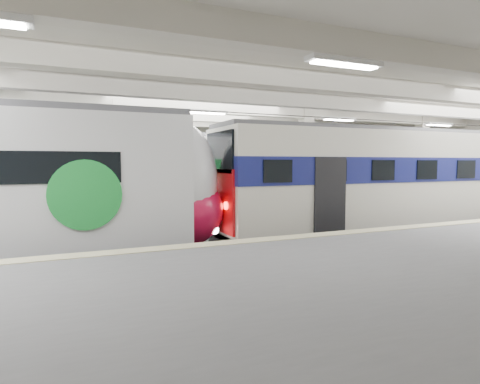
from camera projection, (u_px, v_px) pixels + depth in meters
name	position (u px, v px, depth m)	size (l,w,h in m)	color
station_hall	(249.00, 156.00, 11.53)	(36.00, 24.00, 5.75)	black
older_rer	(376.00, 182.00, 15.70)	(13.22, 2.92, 4.37)	beige
far_train	(36.00, 183.00, 15.84)	(13.66, 3.19, 4.35)	silver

